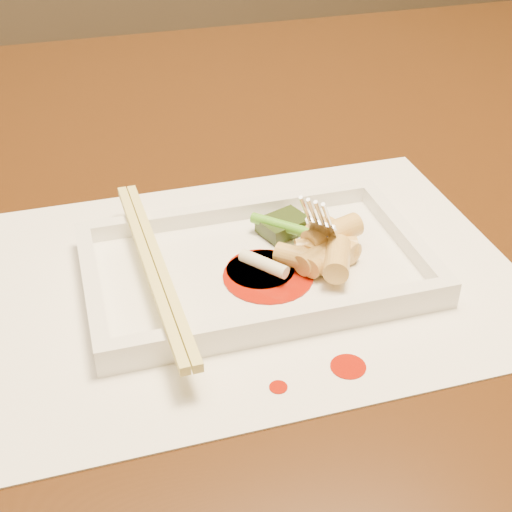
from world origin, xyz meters
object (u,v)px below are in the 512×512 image
object	(u,v)px
placemat	(256,276)
fork	(338,159)
chopstick_a	(148,266)
table	(281,250)
plate_base	(256,271)

from	to	relation	value
placemat	fork	world-z (taller)	fork
fork	chopstick_a	bearing A→B (deg)	-173.25
chopstick_a	table	bearing A→B (deg)	46.79
plate_base	fork	bearing A→B (deg)	14.42
plate_base	table	bearing A→B (deg)	65.60
placemat	chopstick_a	distance (m)	0.09
table	plate_base	bearing A→B (deg)	-114.40
chopstick_a	placemat	bearing A→B (deg)	0.00
table	plate_base	world-z (taller)	plate_base
chopstick_a	fork	distance (m)	0.16
table	placemat	xyz separation A→B (m)	(-0.08, -0.17, 0.10)
chopstick_a	plate_base	bearing A→B (deg)	0.00
placemat	chopstick_a	world-z (taller)	chopstick_a
table	plate_base	distance (m)	0.21
chopstick_a	fork	world-z (taller)	fork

